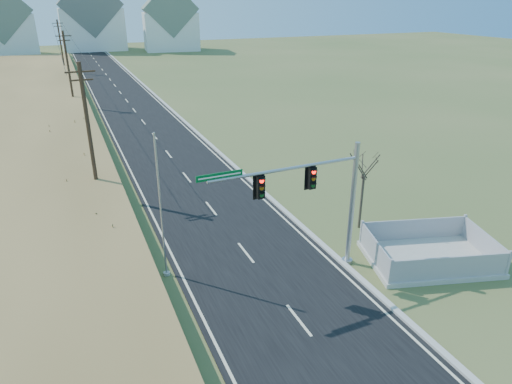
% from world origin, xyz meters
% --- Properties ---
extents(ground, '(260.00, 260.00, 0.00)m').
position_xyz_m(ground, '(0.00, 0.00, 0.00)').
color(ground, '#4A5B2C').
rests_on(ground, ground).
extents(road, '(8.00, 180.00, 0.06)m').
position_xyz_m(road, '(0.00, 50.00, 0.03)').
color(road, black).
rests_on(road, ground).
extents(curb, '(0.30, 180.00, 0.18)m').
position_xyz_m(curb, '(4.15, 50.00, 0.09)').
color(curb, '#B2AFA8').
rests_on(curb, ground).
extents(utility_pole_near, '(1.80, 0.26, 9.00)m').
position_xyz_m(utility_pole_near, '(-6.50, 15.00, 4.68)').
color(utility_pole_near, '#422D1E').
rests_on(utility_pole_near, ground).
extents(utility_pole_mid, '(1.80, 0.26, 9.00)m').
position_xyz_m(utility_pole_mid, '(-6.50, 45.00, 4.68)').
color(utility_pole_mid, '#422D1E').
rests_on(utility_pole_mid, ground).
extents(utility_pole_far, '(1.80, 0.26, 9.00)m').
position_xyz_m(utility_pole_far, '(-6.50, 75.00, 4.68)').
color(utility_pole_far, '#422D1E').
rests_on(utility_pole_far, ground).
extents(condo_nnw, '(14.93, 11.17, 17.03)m').
position_xyz_m(condo_nnw, '(-18.00, 108.00, 6.94)').
color(condo_nnw, white).
rests_on(condo_nnw, ground).
extents(condo_n, '(15.27, 10.20, 18.54)m').
position_xyz_m(condo_n, '(2.00, 112.00, 7.61)').
color(condo_n, white).
rests_on(condo_n, ground).
extents(condo_ne, '(14.12, 10.51, 16.52)m').
position_xyz_m(condo_ne, '(20.00, 104.00, 6.84)').
color(condo_ne, white).
rests_on(condo_ne, ground).
extents(traffic_signal_mast, '(8.12, 0.56, 6.46)m').
position_xyz_m(traffic_signal_mast, '(2.67, 1.11, 4.04)').
color(traffic_signal_mast, '#9EA0A5').
rests_on(traffic_signal_mast, ground).
extents(fence_enclosure, '(7.16, 5.79, 1.42)m').
position_xyz_m(fence_enclosure, '(8.46, -0.39, 0.28)').
color(fence_enclosure, '#B7B5AD').
rests_on(fence_enclosure, ground).
extents(open_sign, '(0.46, 0.07, 0.58)m').
position_xyz_m(open_sign, '(6.58, 2.00, 0.31)').
color(open_sign, white).
rests_on(open_sign, ground).
extents(flagpole, '(0.33, 0.33, 7.26)m').
position_xyz_m(flagpole, '(-4.35, 3.67, 2.90)').
color(flagpole, '#B7B5AD').
rests_on(flagpole, ground).
extents(bare_tree, '(1.87, 1.87, 4.96)m').
position_xyz_m(bare_tree, '(7.33, 4.17, 4.00)').
color(bare_tree, '#4C3F33').
rests_on(bare_tree, ground).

